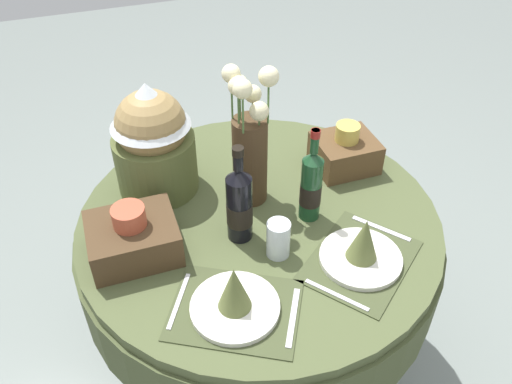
% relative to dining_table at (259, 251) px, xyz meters
% --- Properties ---
extents(ground, '(8.00, 8.00, 0.00)m').
position_rel_dining_table_xyz_m(ground, '(0.00, 0.00, -0.62)').
color(ground, gray).
extents(dining_table, '(1.17, 1.17, 0.78)m').
position_rel_dining_table_xyz_m(dining_table, '(0.00, 0.00, 0.00)').
color(dining_table, '#4C5633').
rests_on(dining_table, ground).
extents(place_setting_left, '(0.42, 0.39, 0.16)m').
position_rel_dining_table_xyz_m(place_setting_left, '(-0.18, -0.32, 0.20)').
color(place_setting_left, '#41492B').
rests_on(place_setting_left, dining_table).
extents(place_setting_right, '(0.43, 0.41, 0.16)m').
position_rel_dining_table_xyz_m(place_setting_right, '(0.22, -0.28, 0.20)').
color(place_setting_right, '#41492B').
rests_on(place_setting_right, dining_table).
extents(flower_vase, '(0.15, 0.17, 0.48)m').
position_rel_dining_table_xyz_m(flower_vase, '(0.00, 0.10, 0.37)').
color(flower_vase, '#47331E').
rests_on(flower_vase, dining_table).
extents(wine_bottle_left, '(0.07, 0.07, 0.32)m').
position_rel_dining_table_xyz_m(wine_bottle_left, '(0.15, -0.05, 0.28)').
color(wine_bottle_left, '#194223').
rests_on(wine_bottle_left, dining_table).
extents(wine_bottle_right, '(0.08, 0.08, 0.33)m').
position_rel_dining_table_xyz_m(wine_bottle_right, '(-0.08, -0.06, 0.28)').
color(wine_bottle_right, black).
rests_on(wine_bottle_right, dining_table).
extents(tumbler_near_left, '(0.07, 0.07, 0.12)m').
position_rel_dining_table_xyz_m(tumbler_near_left, '(-0.00, -0.17, 0.22)').
color(tumbler_near_left, silver).
rests_on(tumbler_near_left, dining_table).
extents(gift_tub_back_left, '(0.27, 0.27, 0.39)m').
position_rel_dining_table_xyz_m(gift_tub_back_left, '(-0.27, 0.25, 0.36)').
color(gift_tub_back_left, '#566033').
rests_on(gift_tub_back_left, dining_table).
extents(woven_basket_side_left, '(0.25, 0.21, 0.17)m').
position_rel_dining_table_xyz_m(woven_basket_side_left, '(-0.40, -0.03, 0.22)').
color(woven_basket_side_left, '#47331E').
rests_on(woven_basket_side_left, dining_table).
extents(woven_basket_side_right, '(0.21, 0.18, 0.17)m').
position_rel_dining_table_xyz_m(woven_basket_side_right, '(0.37, 0.16, 0.22)').
color(woven_basket_side_right, brown).
rests_on(woven_basket_side_right, dining_table).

